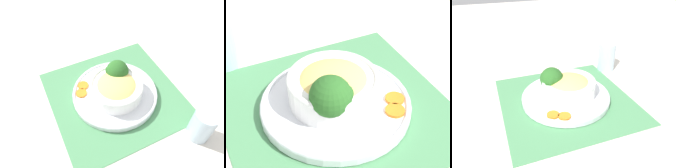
% 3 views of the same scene
% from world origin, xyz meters
% --- Properties ---
extents(ground_plane, '(4.00, 4.00, 0.00)m').
position_xyz_m(ground_plane, '(0.00, 0.00, 0.00)').
color(ground_plane, beige).
extents(placemat, '(0.44, 0.43, 0.00)m').
position_xyz_m(placemat, '(0.00, 0.00, 0.00)').
color(placemat, '#4C8C59').
rests_on(placemat, ground_plane).
extents(plate, '(0.30, 0.30, 0.02)m').
position_xyz_m(plate, '(0.00, 0.00, 0.02)').
color(plate, silver).
rests_on(plate, placemat).
extents(bowl, '(0.18, 0.18, 0.07)m').
position_xyz_m(bowl, '(-0.00, -0.01, 0.05)').
color(bowl, white).
rests_on(bowl, plate).
extents(broccoli_floret, '(0.08, 0.08, 0.10)m').
position_xyz_m(broccoli_floret, '(0.03, 0.04, 0.08)').
color(broccoli_floret, '#759E51').
rests_on(broccoli_floret, plate).
extents(carrot_slice_near, '(0.04, 0.04, 0.01)m').
position_xyz_m(carrot_slice_near, '(-0.09, 0.08, 0.02)').
color(carrot_slice_near, orange).
rests_on(carrot_slice_near, plate).
extents(carrot_slice_middle, '(0.04, 0.04, 0.01)m').
position_xyz_m(carrot_slice_middle, '(-0.11, 0.05, 0.02)').
color(carrot_slice_middle, orange).
rests_on(carrot_slice_middle, plate).
extents(water_glass, '(0.07, 0.07, 0.12)m').
position_xyz_m(water_glass, '(0.16, -0.25, 0.05)').
color(water_glass, silver).
rests_on(water_glass, ground_plane).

